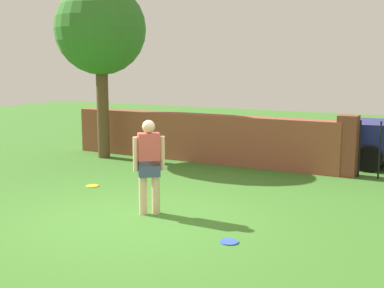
{
  "coord_description": "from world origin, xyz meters",
  "views": [
    {
      "loc": [
        4.54,
        -6.59,
        2.54
      ],
      "look_at": [
        -0.01,
        1.86,
        1.0
      ],
      "focal_mm": 46.56,
      "sensor_mm": 36.0,
      "label": 1
    }
  ],
  "objects_px": {
    "person": "(149,163)",
    "frisbee_yellow": "(92,186)",
    "tree": "(101,31)",
    "frisbee_blue": "(229,242)"
  },
  "relations": [
    {
      "from": "person",
      "to": "frisbee_yellow",
      "type": "bearing_deg",
      "value": 113.82
    },
    {
      "from": "frisbee_yellow",
      "to": "tree",
      "type": "bearing_deg",
      "value": 123.98
    },
    {
      "from": "tree",
      "to": "frisbee_yellow",
      "type": "xyz_separation_m",
      "value": [
        1.87,
        -2.78,
        -3.42
      ]
    },
    {
      "from": "person",
      "to": "frisbee_blue",
      "type": "bearing_deg",
      "value": -59.41
    },
    {
      "from": "person",
      "to": "frisbee_yellow",
      "type": "relative_size",
      "value": 6.0
    },
    {
      "from": "person",
      "to": "frisbee_yellow",
      "type": "xyz_separation_m",
      "value": [
        -2.13,
        1.06,
        -0.89
      ]
    },
    {
      "from": "frisbee_blue",
      "to": "frisbee_yellow",
      "type": "bearing_deg",
      "value": 156.55
    },
    {
      "from": "person",
      "to": "frisbee_blue",
      "type": "distance_m",
      "value": 2.08
    },
    {
      "from": "tree",
      "to": "person",
      "type": "bearing_deg",
      "value": -43.8
    },
    {
      "from": "tree",
      "to": "frisbee_blue",
      "type": "height_order",
      "value": "tree"
    }
  ]
}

